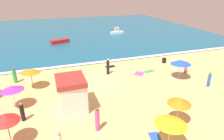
# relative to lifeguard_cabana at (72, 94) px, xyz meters

# --- Properties ---
(ground_plane) EXTENTS (60.00, 60.00, 0.00)m
(ground_plane) POSITION_rel_lifeguard_cabana_xyz_m (4.03, 3.56, -1.46)
(ground_plane) COLOR #D8B775
(ocean_water) EXTENTS (60.00, 44.00, 0.10)m
(ocean_water) POSITION_rel_lifeguard_cabana_xyz_m (4.03, 31.56, -1.41)
(ocean_water) COLOR #196084
(ocean_water) RESTS_ON ground_plane
(wave_breaker_foam) EXTENTS (57.00, 0.70, 0.01)m
(wave_breaker_foam) POSITION_rel_lifeguard_cabana_xyz_m (4.03, 9.86, -1.36)
(wave_breaker_foam) COLOR white
(wave_breaker_foam) RESTS_ON ocean_water
(lifeguard_cabana) EXTENTS (2.27, 2.68, 2.87)m
(lifeguard_cabana) POSITION_rel_lifeguard_cabana_xyz_m (0.00, 0.00, 0.00)
(lifeguard_cabana) COLOR white
(lifeguard_cabana) RESTS_ON ground_plane
(beach_umbrella_0) EXTENTS (2.35, 2.35, 2.14)m
(beach_umbrella_0) POSITION_rel_lifeguard_cabana_xyz_m (7.12, -4.41, 0.45)
(beach_umbrella_0) COLOR silver
(beach_umbrella_0) RESTS_ON ground_plane
(beach_umbrella_1) EXTENTS (2.80, 2.80, 2.29)m
(beach_umbrella_1) POSITION_rel_lifeguard_cabana_xyz_m (5.09, -6.31, 0.58)
(beach_umbrella_1) COLOR silver
(beach_umbrella_1) RESTS_ON ground_plane
(beach_umbrella_2) EXTENTS (1.95, 1.92, 2.38)m
(beach_umbrella_2) POSITION_rel_lifeguard_cabana_xyz_m (-4.36, -2.82, 0.62)
(beach_umbrella_2) COLOR #4C3823
(beach_umbrella_2) RESTS_ON ground_plane
(beach_umbrella_5) EXTENTS (2.46, 2.47, 2.15)m
(beach_umbrella_5) POSITION_rel_lifeguard_cabana_xyz_m (-4.55, 1.71, 0.42)
(beach_umbrella_5) COLOR silver
(beach_umbrella_5) RESTS_ON ground_plane
(beach_umbrella_6) EXTENTS (2.65, 2.65, 2.13)m
(beach_umbrella_6) POSITION_rel_lifeguard_cabana_xyz_m (-3.28, 4.98, 0.44)
(beach_umbrella_6) COLOR #4C3823
(beach_umbrella_6) RESTS_ON ground_plane
(beach_umbrella_7) EXTENTS (2.42, 2.44, 2.26)m
(beach_umbrella_7) POSITION_rel_lifeguard_cabana_xyz_m (12.15, 2.22, 0.50)
(beach_umbrella_7) COLOR silver
(beach_umbrella_7) RESTS_ON ground_plane
(beachgoer_1) EXTENTS (0.46, 0.46, 1.88)m
(beachgoer_1) POSITION_rel_lifeguard_cabana_xyz_m (1.30, -3.24, -0.56)
(beachgoer_1) COLOR #D84CA5
(beachgoer_1) RESTS_ON ground_plane
(beachgoer_2) EXTENTS (0.38, 0.38, 1.64)m
(beachgoer_2) POSITION_rel_lifeguard_cabana_xyz_m (13.79, 3.20, -0.67)
(beachgoer_2) COLOR #D84CA5
(beachgoer_2) RESTS_ON ground_plane
(beachgoer_4) EXTENTS (0.54, 0.54, 0.83)m
(beachgoer_4) POSITION_rel_lifeguard_cabana_xyz_m (0.79, 5.92, -1.11)
(beachgoer_4) COLOR black
(beachgoer_4) RESTS_ON ground_plane
(beachgoer_8) EXTENTS (0.39, 0.39, 1.58)m
(beachgoer_8) POSITION_rel_lifeguard_cabana_xyz_m (-3.81, -0.35, -0.71)
(beachgoer_8) COLOR black
(beachgoer_8) RESTS_ON ground_plane
(beachgoer_9) EXTENTS (0.50, 0.50, 0.94)m
(beachgoer_9) POSITION_rel_lifeguard_cabana_xyz_m (13.29, 7.01, -1.05)
(beachgoer_9) COLOR black
(beachgoer_9) RESTS_ON ground_plane
(beachgoer_10) EXTENTS (0.33, 0.33, 1.58)m
(beachgoer_10) POSITION_rel_lifeguard_cabana_xyz_m (13.83, -0.39, -0.70)
(beachgoer_10) COLOR blue
(beachgoer_10) RESTS_ON ground_plane
(beachgoer_11) EXTENTS (0.54, 0.54, 1.67)m
(beachgoer_11) POSITION_rel_lifeguard_cabana_xyz_m (-5.09, 6.93, -0.69)
(beachgoer_11) COLOR green
(beachgoer_11) RESTS_ON ground_plane
(beachgoer_12) EXTENTS (0.47, 0.47, 1.92)m
(beachgoer_12) POSITION_rel_lifeguard_cabana_xyz_m (4.99, 5.92, -0.55)
(beachgoer_12) COLOR black
(beachgoer_12) RESTS_ON ground_plane
(beach_towel_0) EXTENTS (1.35, 0.89, 0.01)m
(beach_towel_0) POSITION_rel_lifeguard_cabana_xyz_m (5.98, 8.01, -1.46)
(beach_towel_0) COLOR black
(beach_towel_0) RESTS_ON ground_plane
(beach_towel_1) EXTENTS (0.98, 1.56, 0.01)m
(beach_towel_1) POSITION_rel_lifeguard_cabana_xyz_m (4.78, -5.45, -1.46)
(beach_towel_1) COLOR blue
(beach_towel_1) RESTS_ON ground_plane
(beach_towel_2) EXTENTS (1.53, 1.55, 0.01)m
(beach_towel_2) POSITION_rel_lifeguard_cabana_xyz_m (8.52, 4.82, -1.46)
(beach_towel_2) COLOR #D84CA5
(beach_towel_2) RESTS_ON ground_plane
(beach_towel_3) EXTENTS (1.47, 0.86, 0.01)m
(beach_towel_3) POSITION_rel_lifeguard_cabana_xyz_m (9.98, 5.03, -1.46)
(beach_towel_3) COLOR green
(beach_towel_3) RESTS_ON ground_plane
(small_boat_0) EXTENTS (3.45, 2.05, 0.65)m
(small_boat_0) POSITION_rel_lifeguard_cabana_xyz_m (0.85, 21.65, -1.04)
(small_boat_0) COLOR red
(small_boat_0) RESTS_ON ocean_water
(small_boat_1) EXTENTS (2.88, 1.25, 1.40)m
(small_boat_1) POSITION_rel_lifeguard_cabana_xyz_m (13.30, 25.65, -0.92)
(small_boat_1) COLOR white
(small_boat_1) RESTS_ON ocean_water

